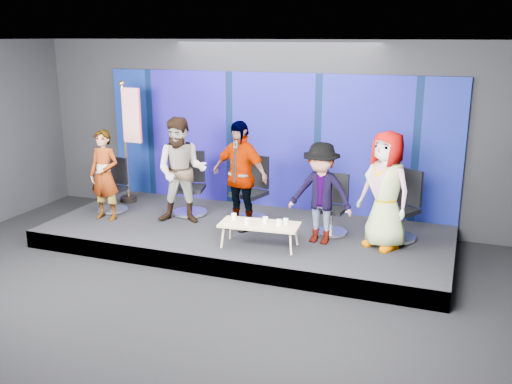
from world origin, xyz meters
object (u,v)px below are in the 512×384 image
panelist_d (321,193)px  mug_e (286,222)px  chair_c (251,199)px  panelist_c (240,175)px  chair_d (332,214)px  mug_b (247,221)px  panelist_a (104,175)px  mug_a (234,217)px  mug_c (265,220)px  chair_e (400,217)px  chair_b (190,194)px  flag_stand (130,140)px  panelist_e (386,190)px  panelist_b (182,171)px  coffee_table (260,225)px  mug_d (279,223)px  chair_a (113,194)px

panelist_d → mug_e: size_ratio=16.99×
chair_c → panelist_c: 0.76m
chair_d → mug_b: (-1.11, -1.15, 0.10)m
panelist_a → mug_a: size_ratio=16.75×
panelist_d → mug_c: (-0.77, -0.48, -0.39)m
chair_d → mug_a: chair_d is taller
panelist_d → chair_e: panelist_d is taller
chair_d → chair_e: (1.11, 0.12, 0.05)m
chair_b → mug_c: 2.21m
flag_stand → chair_d: bearing=-3.4°
panelist_c → panelist_d: panelist_c is taller
panelist_d → panelist_e: (1.00, 0.14, 0.11)m
panelist_b → chair_e: bearing=-7.2°
mug_a → chair_d: bearing=35.2°
panelist_a → mug_a: panelist_a is taller
chair_e → coffee_table: (-2.04, -1.16, -0.02)m
panelist_d → mug_d: panelist_d is taller
panelist_a → chair_c: (2.50, 0.89, -0.44)m
mug_b → mug_e: mug_b is taller
chair_c → mug_a: bearing=-67.9°
chair_a → panelist_e: size_ratio=0.54×
coffee_table → mug_c: size_ratio=13.37×
panelist_e → coffee_table: bearing=-128.9°
panelist_e → mug_b: bearing=-127.7°
coffee_table → mug_b: bearing=-146.7°
chair_a → chair_b: (1.47, 0.35, 0.05)m
chair_b → coffee_table: chair_b is taller
panelist_a → panelist_b: panelist_b is taller
panelist_d → mug_a: 1.45m
chair_c → panelist_a: bearing=-146.1°
chair_d → mug_e: 1.09m
chair_e → panelist_e: (-0.20, -0.47, 0.56)m
panelist_a → chair_e: size_ratio=1.43×
chair_e → chair_a: bearing=-145.9°
panelist_c → mug_c: bearing=-29.2°
chair_e → mug_b: 2.55m
panelist_c → panelist_e: bearing=12.9°
panelist_b → mug_e: bearing=-29.8°
coffee_table → mug_a: bearing=173.7°
panelist_e → mug_e: 1.64m
panelist_b → mug_e: 2.27m
chair_c → panelist_e: 2.60m
mug_a → panelist_c: bearing=104.5°
chair_b → mug_c: chair_b is taller
panelist_e → flag_stand: 5.18m
chair_b → chair_e: size_ratio=1.02×
chair_a → mug_e: size_ratio=10.47×
panelist_c → mug_a: panelist_c is taller
panelist_b → mug_b: panelist_b is taller
panelist_e → mug_d: panelist_e is taller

